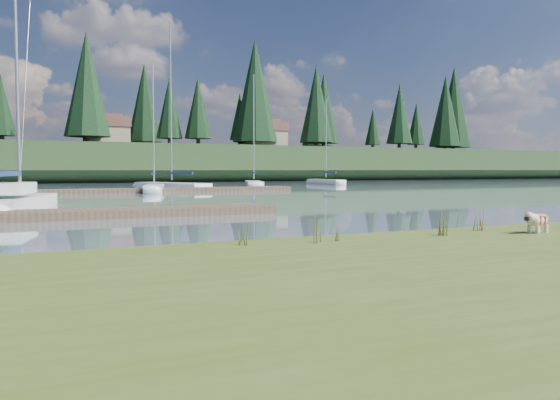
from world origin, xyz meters
TOP-DOWN VIEW (x-y plane):
  - ground at (0.00, 30.00)m, footprint 200.00×200.00m
  - bank at (0.00, -6.00)m, footprint 60.00×9.00m
  - ridge at (0.00, 73.00)m, footprint 200.00×20.00m
  - bulldog at (5.08, -3.06)m, footprint 0.78×0.40m
  - sailboat_main at (-5.02, 14.45)m, footprint 3.76×9.12m
  - dock_near at (-4.00, 9.00)m, footprint 16.00×2.00m
  - dock_far at (2.00, 30.00)m, footprint 26.00×2.20m
  - sailboat_bg_2 at (4.12, 30.32)m, footprint 2.82×6.34m
  - sailboat_bg_3 at (6.36, 36.17)m, footprint 5.48×9.57m
  - sailboat_bg_4 at (15.88, 39.18)m, footprint 3.79×7.58m
  - sailboat_bg_5 at (26.70, 44.21)m, footprint 1.85×6.94m
  - weed_0 at (0.09, -2.42)m, footprint 0.17×0.14m
  - weed_1 at (0.60, -2.37)m, footprint 0.17×0.14m
  - weed_2 at (2.92, -2.52)m, footprint 0.17×0.14m
  - weed_3 at (-1.30, -2.19)m, footprint 0.17×0.14m
  - weed_4 at (2.97, -2.58)m, footprint 0.17×0.14m
  - weed_5 at (4.30, -2.19)m, footprint 0.17×0.14m
  - mud_lip at (0.00, -1.60)m, footprint 60.00×0.50m
  - conifer_4 at (3.00, 66.00)m, footprint 6.16×6.16m
  - conifer_5 at (15.00, 70.00)m, footprint 3.96×3.96m
  - conifer_6 at (28.00, 68.00)m, footprint 7.04×7.04m
  - conifer_7 at (42.00, 71.00)m, footprint 5.28×5.28m
  - conifer_8 at (55.00, 67.00)m, footprint 4.62×4.62m
  - conifer_9 at (68.00, 70.00)m, footprint 5.94×5.94m
  - house_1 at (6.00, 71.00)m, footprint 6.30×5.30m
  - house_2 at (30.00, 69.00)m, footprint 6.30×5.30m

SIDE VIEW (x-z plane):
  - ground at x=0.00m, z-range 0.00..0.00m
  - mud_lip at x=0.00m, z-range 0.00..0.14m
  - dock_near at x=-4.00m, z-range 0.00..0.30m
  - dock_far at x=2.00m, z-range 0.00..0.30m
  - bank at x=0.00m, z-range 0.00..0.35m
  - sailboat_bg_3 at x=6.36m, z-range -6.64..7.28m
  - sailboat_bg_5 at x=26.70m, z-range -4.64..5.29m
  - sailboat_bg_4 at x=15.88m, z-range -5.23..5.88m
  - sailboat_bg_2 at x=4.12m, z-range -4.45..5.12m
  - sailboat_main at x=-5.02m, z-range -6.01..6.85m
  - weed_4 at x=2.97m, z-range 0.32..0.70m
  - weed_1 at x=0.60m, z-range 0.32..0.73m
  - weed_3 at x=-1.30m, z-range 0.31..0.84m
  - weed_2 at x=2.92m, z-range 0.30..0.90m
  - weed_0 at x=0.09m, z-range 0.30..0.95m
  - weed_5 at x=4.30m, z-range 0.30..0.96m
  - bulldog at x=5.08m, z-range 0.41..0.87m
  - ridge at x=0.00m, z-range 0.00..5.00m
  - house_1 at x=6.00m, z-range 4.99..9.64m
  - house_2 at x=30.00m, z-range 4.99..9.64m
  - conifer_5 at x=15.00m, z-range 5.65..16.00m
  - conifer_8 at x=55.00m, z-range 5.62..17.40m
  - conifer_7 at x=42.00m, z-range 5.59..18.79m
  - conifer_9 at x=68.00m, z-range 5.55..20.18m
  - conifer_4 at x=3.00m, z-range 5.54..20.64m
  - conifer_6 at x=28.00m, z-range 5.49..22.49m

